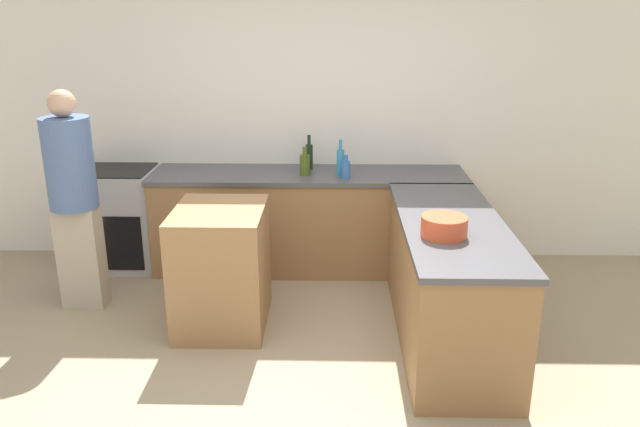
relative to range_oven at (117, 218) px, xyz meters
The scene contains 12 objects.
ground_plane 2.68m from the range_oven, 49.06° to the right, with size 14.00×14.00×0.00m, color tan.
wall_back 1.98m from the range_oven, 10.64° to the left, with size 8.00×0.06×2.70m.
counter_back 1.73m from the range_oven, ahead, with size 2.74×0.68×0.88m.
counter_peninsula 3.04m from the range_oven, 25.07° to the right, with size 0.69×1.91×0.88m.
range_oven is the anchor object (origin of this frame).
island_table 1.59m from the range_oven, 44.39° to the right, with size 0.64×0.77×0.89m.
mixing_bowl 3.13m from the range_oven, 30.98° to the right, with size 0.29×0.29×0.13m.
olive_oil_bottle 1.79m from the range_oven, ahead, with size 0.08×0.08×0.24m.
water_bottle_blue 2.13m from the range_oven, ahead, with size 0.07×0.07×0.20m.
dish_soap_bottle 2.09m from the range_oven, ahead, with size 0.06×0.06×0.31m.
wine_bottle_dark 1.82m from the range_oven, ahead, with size 0.07×0.07×0.31m.
person_by_range 0.97m from the range_oven, 90.10° to the right, with size 0.36×0.36×1.70m.
Camera 1 is at (0.22, -3.29, 2.25)m, focal length 35.00 mm.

